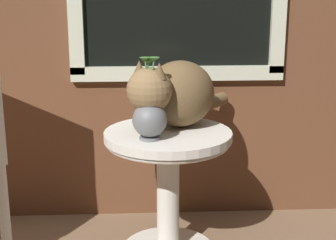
% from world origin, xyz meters
% --- Properties ---
extents(wicker_side_table, '(0.54, 0.54, 0.57)m').
position_xyz_m(wicker_side_table, '(0.22, 0.27, 0.40)').
color(wicker_side_table, silver).
rests_on(wicker_side_table, ground_plane).
extents(cat, '(0.48, 0.55, 0.31)m').
position_xyz_m(cat, '(0.26, 0.34, 0.72)').
color(cat, brown).
rests_on(cat, wicker_side_table).
extents(pewter_vase_with_ivy, '(0.14, 0.14, 0.33)m').
position_xyz_m(pewter_vase_with_ivy, '(0.15, 0.16, 0.67)').
color(pewter_vase_with_ivy, slate).
rests_on(pewter_vase_with_ivy, wicker_side_table).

